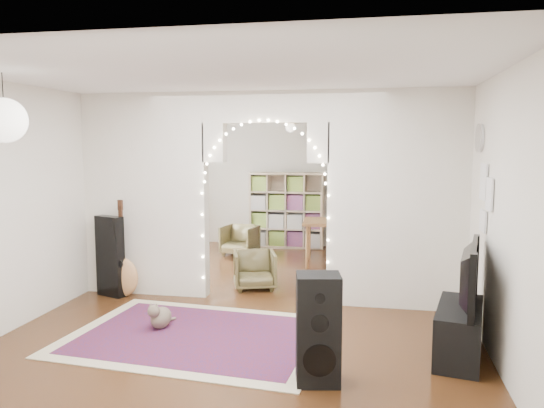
% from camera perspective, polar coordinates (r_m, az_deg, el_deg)
% --- Properties ---
extents(floor, '(7.50, 7.50, 0.00)m').
position_cam_1_polar(floor, '(7.10, -0.66, -10.18)').
color(floor, black).
rests_on(floor, ground).
extents(ceiling, '(5.00, 7.50, 0.02)m').
position_cam_1_polar(ceiling, '(6.83, -0.69, 12.07)').
color(ceiling, white).
rests_on(ceiling, wall_back).
extents(wall_back, '(5.00, 0.02, 2.70)m').
position_cam_1_polar(wall_back, '(10.52, 3.45, 2.77)').
color(wall_back, silver).
rests_on(wall_back, floor).
extents(wall_front, '(5.00, 0.02, 2.70)m').
position_cam_1_polar(wall_front, '(3.29, -14.02, -5.85)').
color(wall_front, silver).
rests_on(wall_front, floor).
extents(wall_left, '(0.02, 7.50, 2.70)m').
position_cam_1_polar(wall_left, '(7.73, -19.13, 1.05)').
color(wall_left, silver).
rests_on(wall_left, floor).
extents(wall_right, '(0.02, 7.50, 2.70)m').
position_cam_1_polar(wall_right, '(6.79, 20.46, 0.27)').
color(wall_right, silver).
rests_on(wall_right, floor).
extents(divider_wall, '(5.00, 0.20, 2.70)m').
position_cam_1_polar(divider_wall, '(6.83, -0.67, 1.35)').
color(divider_wall, silver).
rests_on(divider_wall, floor).
extents(fairy_lights, '(1.64, 0.04, 1.60)m').
position_cam_1_polar(fairy_lights, '(6.69, -0.90, 2.32)').
color(fairy_lights, '#FFEABF').
rests_on(fairy_lights, divider_wall).
extents(window, '(0.04, 1.20, 1.40)m').
position_cam_1_polar(window, '(9.31, -13.46, 3.03)').
color(window, white).
rests_on(window, wall_left).
extents(wall_clock, '(0.03, 0.31, 0.31)m').
position_cam_1_polar(wall_clock, '(6.16, 21.48, 6.62)').
color(wall_clock, white).
rests_on(wall_clock, wall_right).
extents(picture_frames, '(0.02, 0.50, 0.70)m').
position_cam_1_polar(picture_frames, '(5.79, 21.94, 0.68)').
color(picture_frames, white).
rests_on(picture_frames, wall_right).
extents(paper_lantern, '(0.40, 0.40, 0.40)m').
position_cam_1_polar(paper_lantern, '(5.37, -26.83, 8.04)').
color(paper_lantern, white).
rests_on(paper_lantern, ceiling).
extents(ceiling_fan, '(1.10, 1.10, 0.30)m').
position_cam_1_polar(ceiling_fan, '(8.77, 1.98, 8.88)').
color(ceiling_fan, gold).
rests_on(ceiling_fan, ceiling).
extents(area_rug, '(2.84, 2.22, 0.02)m').
position_cam_1_polar(area_rug, '(5.86, -8.03, -13.84)').
color(area_rug, maroon).
rests_on(area_rug, floor).
extents(guitar_case, '(0.44, 0.27, 1.08)m').
position_cam_1_polar(guitar_case, '(7.43, -17.01, -5.40)').
color(guitar_case, black).
rests_on(guitar_case, floor).
extents(acoustic_guitar, '(0.47, 0.25, 1.11)m').
position_cam_1_polar(acoustic_guitar, '(7.37, -15.82, -5.94)').
color(acoustic_guitar, '#B47948').
rests_on(acoustic_guitar, floor).
extents(tabby_cat, '(0.27, 0.50, 0.33)m').
position_cam_1_polar(tabby_cat, '(6.12, -11.93, -11.79)').
color(tabby_cat, brown).
rests_on(tabby_cat, floor).
extents(floor_speaker, '(0.42, 0.38, 0.95)m').
position_cam_1_polar(floor_speaker, '(4.64, 4.98, -13.28)').
color(floor_speaker, black).
rests_on(floor_speaker, floor).
extents(media_console, '(0.59, 1.06, 0.50)m').
position_cam_1_polar(media_console, '(5.51, 19.48, -12.85)').
color(media_console, black).
rests_on(media_console, floor).
extents(tv, '(0.35, 1.08, 0.62)m').
position_cam_1_polar(tv, '(5.35, 19.71, -7.18)').
color(tv, black).
rests_on(tv, media_console).
extents(bookcase, '(1.47, 0.51, 1.48)m').
position_cam_1_polar(bookcase, '(10.38, 1.58, -0.66)').
color(bookcase, '#C4AB8E').
rests_on(bookcase, floor).
extents(dining_table, '(1.25, 0.88, 0.76)m').
position_cam_1_polar(dining_table, '(8.94, 7.27, -2.25)').
color(dining_table, brown).
rests_on(dining_table, floor).
extents(flower_vase, '(0.20, 0.20, 0.19)m').
position_cam_1_polar(flower_vase, '(8.92, 7.29, -1.18)').
color(flower_vase, silver).
rests_on(flower_vase, dining_table).
extents(dining_chair_left, '(0.68, 0.69, 0.55)m').
position_cam_1_polar(dining_chair_left, '(9.76, -3.49, -3.89)').
color(dining_chair_left, brown).
rests_on(dining_chair_left, floor).
extents(dining_chair_right, '(0.72, 0.73, 0.53)m').
position_cam_1_polar(dining_chair_right, '(7.53, -1.89, -7.09)').
color(dining_chair_right, brown).
rests_on(dining_chair_right, floor).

